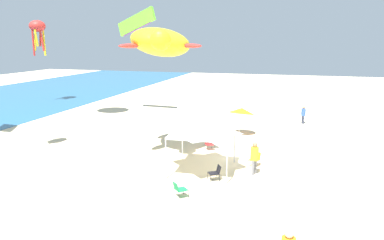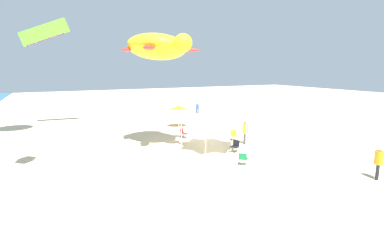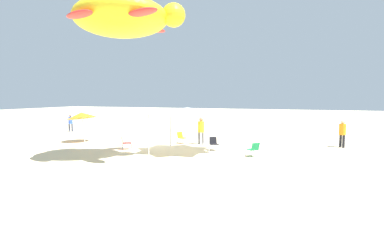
% 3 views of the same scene
% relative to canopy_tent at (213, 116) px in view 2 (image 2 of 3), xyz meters
% --- Properties ---
extents(ground, '(120.00, 120.00, 0.10)m').
position_rel_canopy_tent_xyz_m(ground, '(2.80, -1.36, -2.50)').
color(ground, beige).
extents(canopy_tent, '(3.76, 3.59, 2.69)m').
position_rel_canopy_tent_xyz_m(canopy_tent, '(0.00, 0.00, 0.00)').
color(canopy_tent, '#B7B7BC').
rests_on(canopy_tent, ground).
extents(beach_umbrella, '(2.11, 2.07, 2.40)m').
position_rel_canopy_tent_xyz_m(beach_umbrella, '(8.69, -1.00, -0.48)').
color(beach_umbrella, silver).
rests_on(beach_umbrella, ground).
extents(folding_chair_right_of_tent, '(0.76, 0.80, 0.82)m').
position_rel_canopy_tent_xyz_m(folding_chair_right_of_tent, '(-1.32, -1.09, -1.97)').
color(folding_chair_right_of_tent, black).
rests_on(folding_chair_right_of_tent, ground).
extents(folding_chair_facing_ocean, '(0.81, 0.80, 0.82)m').
position_rel_canopy_tent_xyz_m(folding_chair_facing_ocean, '(-3.99, 0.14, -1.97)').
color(folding_chair_facing_ocean, black).
rests_on(folding_chair_facing_ocean, ground).
extents(folding_chair_left_of_tent, '(0.81, 0.78, 0.82)m').
position_rel_canopy_tent_xyz_m(folding_chair_left_of_tent, '(4.03, 0.55, -1.97)').
color(folding_chair_left_of_tent, black).
rests_on(folding_chair_left_of_tent, ground).
extents(folding_chair_near_cooler, '(0.77, 0.72, 0.82)m').
position_rel_canopy_tent_xyz_m(folding_chair_near_cooler, '(1.58, -2.91, -1.97)').
color(folding_chair_near_cooler, black).
rests_on(folding_chair_near_cooler, ground).
extents(person_far_stroller, '(0.49, 0.45, 1.88)m').
position_rel_canopy_tent_xyz_m(person_far_stroller, '(0.14, -3.00, -1.34)').
color(person_far_stroller, slate).
rests_on(person_far_stroller, ground).
extents(person_beachcomber, '(0.43, 0.39, 1.63)m').
position_rel_canopy_tent_xyz_m(person_beachcomber, '(14.17, -5.89, -1.49)').
color(person_beachcomber, '#33384C').
rests_on(person_beachcomber, ground).
extents(person_kite_handler, '(0.43, 0.45, 1.82)m').
position_rel_canopy_tent_xyz_m(person_kite_handler, '(-8.94, -5.03, -1.38)').
color(person_kite_handler, black).
rests_on(person_kite_handler, ground).
extents(kite_parafoil_lime, '(1.57, 4.60, 2.82)m').
position_rel_canopy_tent_xyz_m(kite_parafoil_lime, '(14.44, 10.56, 6.80)').
color(kite_parafoil_lime, '#66D82D').
extents(kite_turtle_yellow, '(6.09, 5.86, 2.31)m').
position_rel_canopy_tent_xyz_m(kite_turtle_yellow, '(2.20, 3.34, 4.89)').
color(kite_turtle_yellow, yellow).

